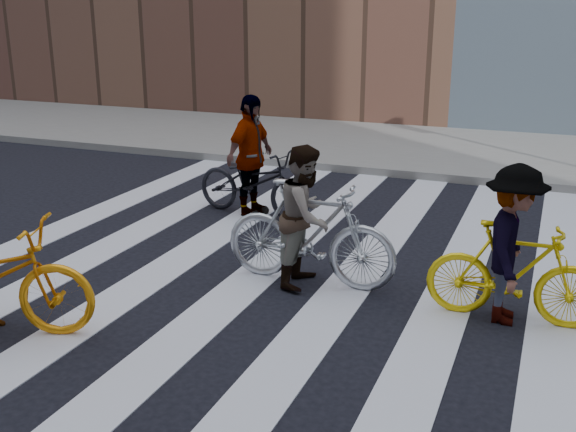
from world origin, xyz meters
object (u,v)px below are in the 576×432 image
Objects in this scene: bike_yellow_right at (515,273)px; rider_rear at (250,156)px; rider_mid at (306,216)px; bike_dark_rear at (254,182)px; bike_silver_mid at (310,233)px; rider_right at (512,245)px.

bike_yellow_right is 0.94× the size of rider_rear.
rider_mid is at bearing 84.37° from bike_yellow_right.
bike_dark_rear reaches higher than bike_yellow_right.
rider_rear reaches higher than bike_dark_rear.
bike_dark_rear is at bearing 37.75° from bike_silver_mid.
bike_silver_mid is 1.02× the size of bike_dark_rear.
bike_dark_rear is 1.08× the size of rider_rear.
bike_silver_mid is 1.17× the size of bike_yellow_right.
rider_mid is at bearing -133.17° from bike_dark_rear.
bike_yellow_right is 4.58m from rider_rear.
bike_silver_mid is 2.74m from bike_dark_rear.
bike_silver_mid is at bearing 84.19° from rider_right.
bike_silver_mid is 2.21m from bike_yellow_right.
bike_dark_rear is 4.49m from rider_right.
bike_yellow_right is 1.07× the size of rider_right.
rider_right is (2.16, -0.15, 0.20)m from bike_silver_mid.
bike_dark_rear is (-1.69, 2.15, -0.08)m from bike_silver_mid.
rider_mid is (-2.26, 0.15, 0.29)m from bike_yellow_right.
bike_dark_rear is 0.40m from rider_rear.
rider_right is (3.84, -2.30, 0.29)m from bike_dark_rear.
bike_yellow_right is at bearing -110.67° from rider_rear.
rider_mid is at bearing 84.28° from rider_right.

